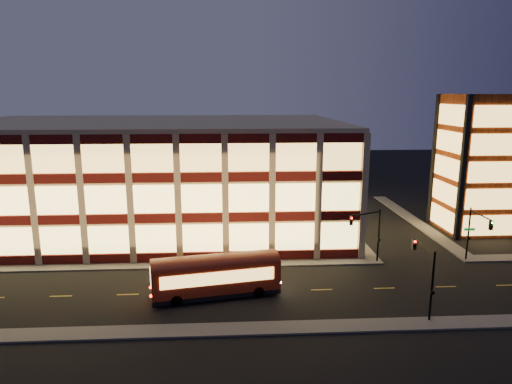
{
  "coord_description": "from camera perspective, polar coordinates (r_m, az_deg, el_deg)",
  "views": [
    {
      "loc": [
        7.54,
        -45.52,
        18.09
      ],
      "look_at": [
        10.62,
        8.0,
        6.46
      ],
      "focal_mm": 32.0,
      "sensor_mm": 36.0,
      "label": 1
    }
  ],
  "objects": [
    {
      "name": "sidewalk_tower_west",
      "position": [
        70.24,
        18.99,
        -3.3
      ],
      "size": [
        2.0,
        30.0,
        0.15
      ],
      "primitive_type": "cube",
      "color": "#514F4C",
      "rests_on": "ground"
    },
    {
      "name": "sidewalk_office_east",
      "position": [
        66.87,
        10.22,
        -3.59
      ],
      "size": [
        2.0,
        30.0,
        0.15
      ],
      "primitive_type": "cube",
      "color": "#514F4C",
      "rests_on": "ground"
    },
    {
      "name": "traffic_signal_far",
      "position": [
        50.04,
        13.93,
        -4.35
      ],
      "size": [
        3.79,
        1.87,
        6.0
      ],
      "color": "black",
      "rests_on": "ground"
    },
    {
      "name": "traffic_signal_right",
      "position": [
        53.71,
        25.82,
        -4.11
      ],
      "size": [
        1.2,
        4.37,
        6.0
      ],
      "color": "black",
      "rests_on": "ground"
    },
    {
      "name": "stair_tower",
      "position": [
        66.61,
        25.91,
        3.16
      ],
      "size": [
        8.6,
        8.6,
        18.0
      ],
      "color": "#8C3814",
      "rests_on": "ground"
    },
    {
      "name": "sidewalk_office_south",
      "position": [
        50.98,
        -15.19,
        -8.9
      ],
      "size": [
        54.0,
        2.0,
        0.15
      ],
      "primitive_type": "cube",
      "color": "#514F4C",
      "rests_on": "ground"
    },
    {
      "name": "trolley_bus",
      "position": [
        42.01,
        -5.05,
        -10.1
      ],
      "size": [
        11.8,
        4.97,
        3.88
      ],
      "rotation": [
        0.0,
        0.0,
        0.19
      ],
      "color": "#981F08",
      "rests_on": "ground"
    },
    {
      "name": "sidewalk_near",
      "position": [
        37.93,
        -14.98,
        -16.57
      ],
      "size": [
        100.0,
        2.0,
        0.15
      ],
      "primitive_type": "cube",
      "color": "#514F4C",
      "rests_on": "ground"
    },
    {
      "name": "traffic_signal_near",
      "position": [
        40.48,
        20.4,
        -8.74
      ],
      "size": [
        0.32,
        4.45,
        6.0
      ],
      "color": "black",
      "rests_on": "ground"
    },
    {
      "name": "ground",
      "position": [
        49.56,
        -11.98,
        -9.45
      ],
      "size": [
        200.0,
        200.0,
        0.0
      ],
      "primitive_type": "plane",
      "color": "black",
      "rests_on": "ground"
    },
    {
      "name": "office_building",
      "position": [
        64.22,
        -12.63,
        2.22
      ],
      "size": [
        50.45,
        30.45,
        14.5
      ],
      "color": "tan",
      "rests_on": "ground"
    }
  ]
}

